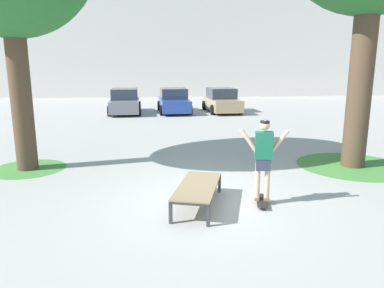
# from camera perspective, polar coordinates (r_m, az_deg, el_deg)

# --- Properties ---
(ground_plane) EXTENTS (120.00, 120.00, 0.00)m
(ground_plane) POSITION_cam_1_polar(r_m,az_deg,el_deg) (7.98, 2.65, -8.72)
(ground_plane) COLOR #A8A8A3
(building_facade) EXTENTS (42.15, 4.00, 10.11)m
(building_facade) POSITION_cam_1_polar(r_m,az_deg,el_deg) (35.96, -1.69, 15.78)
(building_facade) COLOR silver
(building_facade) RESTS_ON ground
(skate_box) EXTENTS (1.23, 2.03, 0.46)m
(skate_box) POSITION_cam_1_polar(r_m,az_deg,el_deg) (7.45, 0.93, -6.87)
(skate_box) COLOR #38383D
(skate_box) RESTS_ON ground
(skateboard) EXTENTS (0.36, 0.82, 0.09)m
(skateboard) POSITION_cam_1_polar(r_m,az_deg,el_deg) (7.80, 10.96, -8.82)
(skateboard) COLOR black
(skateboard) RESTS_ON ground
(skater) EXTENTS (0.99, 0.34, 1.69)m
(skater) POSITION_cam_1_polar(r_m,az_deg,el_deg) (7.51, 11.27, -1.71)
(skater) COLOR beige
(skater) RESTS_ON skateboard
(grass_patch_near_left) EXTENTS (2.06, 2.06, 0.01)m
(grass_patch_near_left) POSITION_cam_1_polar(r_m,az_deg,el_deg) (11.24, -24.54, -3.56)
(grass_patch_near_left) COLOR #47893D
(grass_patch_near_left) RESTS_ON ground
(grass_patch_near_right) EXTENTS (3.17, 3.17, 0.01)m
(grass_patch_near_right) POSITION_cam_1_polar(r_m,az_deg,el_deg) (11.53, 24.06, -3.14)
(grass_patch_near_right) COLOR #47893D
(grass_patch_near_right) RESTS_ON ground
(car_grey) EXTENTS (2.11, 4.30, 1.50)m
(car_grey) POSITION_cam_1_polar(r_m,az_deg,el_deg) (22.65, -10.59, 6.58)
(car_grey) COLOR slate
(car_grey) RESTS_ON ground
(car_blue) EXTENTS (2.12, 4.30, 1.50)m
(car_blue) POSITION_cam_1_polar(r_m,az_deg,el_deg) (22.70, -2.90, 6.79)
(car_blue) COLOR #28479E
(car_blue) RESTS_ON ground
(car_tan) EXTENTS (2.17, 4.32, 1.50)m
(car_tan) POSITION_cam_1_polar(r_m,az_deg,el_deg) (22.97, 4.69, 6.83)
(car_tan) COLOR tan
(car_tan) RESTS_ON ground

